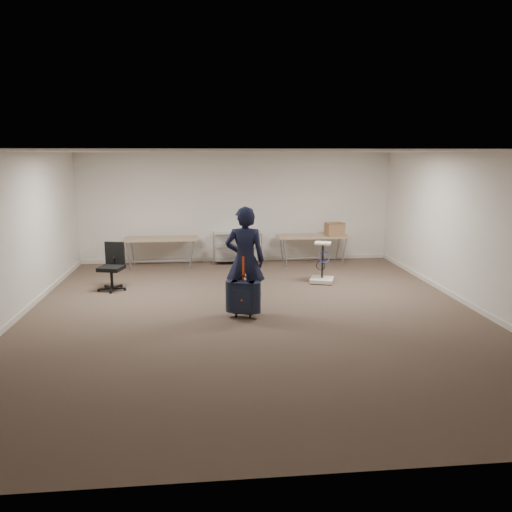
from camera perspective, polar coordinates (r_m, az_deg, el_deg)
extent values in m
plane|color=#48392B|center=(8.81, -0.37, -6.67)|extent=(9.00, 9.00, 0.00)
plane|color=white|center=(12.92, -2.27, 5.54)|extent=(8.00, 0.00, 8.00)
plane|color=white|center=(4.13, 5.52, -7.67)|extent=(8.00, 0.00, 8.00)
plane|color=white|center=(9.03, -26.57, 1.70)|extent=(0.00, 9.00, 9.00)
plane|color=white|center=(9.70, 23.89, 2.53)|extent=(0.00, 9.00, 9.00)
plane|color=silver|center=(8.36, -0.40, 11.87)|extent=(8.00, 8.00, 0.00)
cube|color=beige|center=(13.12, -2.22, -0.33)|extent=(8.00, 0.02, 0.10)
cube|color=beige|center=(9.32, -25.76, -6.50)|extent=(0.02, 9.00, 0.10)
cube|color=beige|center=(9.97, 23.20, -5.14)|extent=(0.02, 9.00, 0.10)
cube|color=#8C6F55|center=(12.50, -10.82, 1.96)|extent=(1.80, 0.75, 0.03)
cylinder|color=gray|center=(12.60, -10.72, -0.57)|extent=(1.50, 0.02, 0.02)
cylinder|color=gray|center=(12.36, -14.34, -0.03)|extent=(0.13, 0.04, 0.69)
cylinder|color=gray|center=(12.22, -7.37, 0.11)|extent=(0.13, 0.04, 0.69)
cylinder|color=gray|center=(12.94, -13.95, 0.50)|extent=(0.13, 0.04, 0.69)
cylinder|color=gray|center=(12.81, -7.30, 0.64)|extent=(0.13, 0.04, 0.69)
cube|color=#8C6F55|center=(12.73, 6.49, 2.26)|extent=(1.80, 0.75, 0.03)
cylinder|color=gray|center=(12.83, 6.43, -0.21)|extent=(1.50, 0.02, 0.02)
cylinder|color=gray|center=(12.37, 3.34, 0.33)|extent=(0.13, 0.04, 0.69)
cylinder|color=gray|center=(12.69, 10.05, 0.45)|extent=(0.13, 0.04, 0.69)
cylinder|color=gray|center=(12.95, 2.93, 0.84)|extent=(0.13, 0.04, 0.69)
cylinder|color=gray|center=(13.26, 9.35, 0.95)|extent=(0.13, 0.04, 0.69)
cylinder|color=silver|center=(12.53, -4.82, 0.69)|extent=(0.02, 0.02, 0.80)
cylinder|color=silver|center=(12.60, 0.64, 0.80)|extent=(0.02, 0.02, 0.80)
cylinder|color=silver|center=(12.97, -4.86, 1.07)|extent=(0.02, 0.02, 0.80)
cylinder|color=silver|center=(13.04, 0.42, 1.17)|extent=(0.02, 0.02, 0.80)
cube|color=silver|center=(12.83, -2.14, -0.38)|extent=(1.20, 0.45, 0.02)
cube|color=silver|center=(12.76, -2.15, 1.16)|extent=(1.20, 0.45, 0.02)
cube|color=silver|center=(12.71, -2.16, 2.62)|extent=(1.20, 0.45, 0.01)
imported|color=black|center=(8.67, -1.27, -0.50)|extent=(0.74, 0.54, 1.89)
cube|color=black|center=(8.54, -1.48, -4.67)|extent=(0.44, 0.33, 0.53)
cube|color=black|center=(8.64, -1.44, -6.43)|extent=(0.38, 0.25, 0.03)
cylinder|color=black|center=(8.66, -2.27, -6.75)|extent=(0.04, 0.08, 0.07)
cylinder|color=black|center=(8.61, -0.66, -6.85)|extent=(0.04, 0.08, 0.07)
torus|color=black|center=(8.46, -1.49, -2.74)|extent=(0.17, 0.07, 0.17)
cube|color=#F6420C|center=(8.43, -1.47, -1.42)|extent=(0.04, 0.02, 0.41)
cylinder|color=black|center=(10.74, -16.10, -3.52)|extent=(0.59, 0.59, 0.09)
cylinder|color=black|center=(10.69, -16.16, -2.48)|extent=(0.06, 0.06, 0.39)
cube|color=black|center=(10.64, -16.23, -1.35)|extent=(0.55, 0.55, 0.08)
cube|color=black|center=(10.78, -15.83, 0.33)|extent=(0.41, 0.16, 0.47)
cube|color=beige|center=(11.01, 7.53, -2.71)|extent=(0.62, 0.62, 0.08)
cylinder|color=black|center=(10.79, 6.76, -3.20)|extent=(0.06, 0.06, 0.04)
cylinder|color=black|center=(10.96, 7.53, -0.48)|extent=(0.05, 0.05, 0.78)
cube|color=beige|center=(10.84, 7.65, 1.47)|extent=(0.42, 0.39, 0.04)
torus|color=blue|center=(10.83, 7.95, -0.12)|extent=(0.27, 0.17, 0.24)
cube|color=#8F6342|center=(12.76, 8.97, 3.04)|extent=(0.48, 0.39, 0.33)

